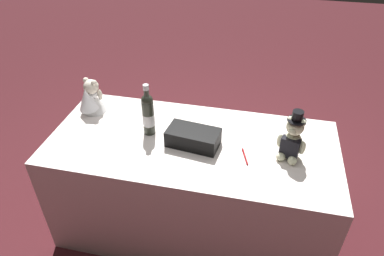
{
  "coord_description": "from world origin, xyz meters",
  "views": [
    {
      "loc": [
        0.36,
        -1.62,
        2.07
      ],
      "look_at": [
        0.0,
        0.0,
        0.86
      ],
      "focal_mm": 32.7,
      "sensor_mm": 36.0,
      "label": 1
    }
  ],
  "objects_px": {
    "teddy_bear_bride": "(91,98)",
    "champagne_bottle": "(148,114)",
    "signing_pen": "(245,156)",
    "gift_case_black": "(193,137)",
    "teddy_bear_groom": "(292,140)"
  },
  "relations": [
    {
      "from": "teddy_bear_bride",
      "to": "gift_case_black",
      "type": "bearing_deg",
      "value": -15.44
    },
    {
      "from": "teddy_bear_groom",
      "to": "gift_case_black",
      "type": "height_order",
      "value": "teddy_bear_groom"
    },
    {
      "from": "teddy_bear_groom",
      "to": "teddy_bear_bride",
      "type": "height_order",
      "value": "teddy_bear_groom"
    },
    {
      "from": "teddy_bear_bride",
      "to": "signing_pen",
      "type": "relative_size",
      "value": 1.69
    },
    {
      "from": "champagne_bottle",
      "to": "gift_case_black",
      "type": "bearing_deg",
      "value": -10.94
    },
    {
      "from": "teddy_bear_bride",
      "to": "champagne_bottle",
      "type": "distance_m",
      "value": 0.47
    },
    {
      "from": "teddy_bear_groom",
      "to": "champagne_bottle",
      "type": "bearing_deg",
      "value": 176.75
    },
    {
      "from": "gift_case_black",
      "to": "champagne_bottle",
      "type": "bearing_deg",
      "value": 169.06
    },
    {
      "from": "teddy_bear_groom",
      "to": "gift_case_black",
      "type": "xyz_separation_m",
      "value": [
        -0.56,
        -0.01,
        -0.07
      ]
    },
    {
      "from": "teddy_bear_bride",
      "to": "champagne_bottle",
      "type": "xyz_separation_m",
      "value": [
        0.45,
        -0.15,
        0.04
      ]
    },
    {
      "from": "gift_case_black",
      "to": "signing_pen",
      "type": "bearing_deg",
      "value": -8.46
    },
    {
      "from": "champagne_bottle",
      "to": "signing_pen",
      "type": "bearing_deg",
      "value": -9.66
    },
    {
      "from": "teddy_bear_groom",
      "to": "champagne_bottle",
      "type": "distance_m",
      "value": 0.85
    },
    {
      "from": "champagne_bottle",
      "to": "gift_case_black",
      "type": "relative_size",
      "value": 1.05
    },
    {
      "from": "teddy_bear_bride",
      "to": "champagne_bottle",
      "type": "bearing_deg",
      "value": -18.25
    }
  ]
}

